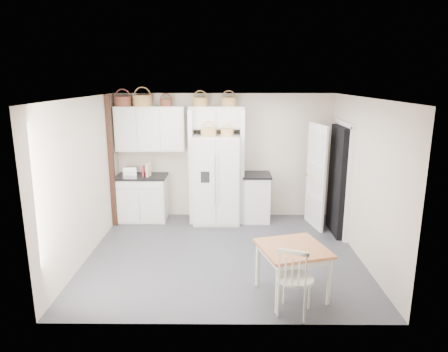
{
  "coord_description": "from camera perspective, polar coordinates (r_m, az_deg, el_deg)",
  "views": [
    {
      "loc": [
        0.06,
        -6.26,
        2.88
      ],
      "look_at": [
        0.01,
        0.4,
        1.26
      ],
      "focal_mm": 32.0,
      "sensor_mm": 36.0,
      "label": 1
    }
  ],
  "objects": [
    {
      "name": "wall_left",
      "position": [
        6.85,
        -19.26,
        -0.43
      ],
      "size": [
        0.0,
        4.0,
        4.0
      ],
      "primitive_type": "plane",
      "rotation": [
        1.57,
        0.0,
        1.57
      ],
      "color": "beige",
      "rests_on": "floor"
    },
    {
      "name": "toaster",
      "position": [
        8.38,
        -13.24,
        0.67
      ],
      "size": [
        0.28,
        0.18,
        0.19
      ],
      "primitive_type": "cube",
      "rotation": [
        0.0,
        0.0,
        0.08
      ],
      "color": "silver",
      "rests_on": "counter_left"
    },
    {
      "name": "base_cab_right",
      "position": [
        8.33,
        4.58,
        -3.14
      ],
      "size": [
        0.54,
        0.65,
        0.95
      ],
      "primitive_type": "cube",
      "color": "silver",
      "rests_on": "floor"
    },
    {
      "name": "trim_post",
      "position": [
        8.09,
        -15.79,
        1.9
      ],
      "size": [
        0.09,
        0.09,
        2.6
      ],
      "primitive_type": "cube",
      "color": "black",
      "rests_on": "floor"
    },
    {
      "name": "door_slab",
      "position": [
        8.01,
        12.99,
        -0.07
      ],
      "size": [
        0.21,
        0.79,
        2.05
      ],
      "primitive_type": "cube",
      "rotation": [
        0.0,
        0.0,
        -1.36
      ],
      "color": "white",
      "rests_on": "floor"
    },
    {
      "name": "refrigerator",
      "position": [
        8.11,
        -1.05,
        -0.47
      ],
      "size": [
        0.93,
        0.74,
        1.79
      ],
      "primitive_type": "cube",
      "color": "silver",
      "rests_on": "floor"
    },
    {
      "name": "wall_back",
      "position": [
        8.41,
        0.03,
        2.86
      ],
      "size": [
        4.5,
        0.0,
        4.5
      ],
      "primitive_type": "plane",
      "rotation": [
        1.57,
        0.0,
        0.0
      ],
      "color": "beige",
      "rests_on": "floor"
    },
    {
      "name": "doorway_void",
      "position": [
        7.78,
        16.1,
        -0.66
      ],
      "size": [
        0.18,
        0.85,
        2.05
      ],
      "primitive_type": "cube",
      "color": "black",
      "rests_on": "floor"
    },
    {
      "name": "fridge_panel_left",
      "position": [
        8.17,
        -4.62,
        1.43
      ],
      "size": [
        0.08,
        0.6,
        2.3
      ],
      "primitive_type": "cube",
      "color": "silver",
      "rests_on": "floor"
    },
    {
      "name": "basket_upper_a",
      "position": [
        8.36,
        -14.23,
        10.3
      ],
      "size": [
        0.34,
        0.34,
        0.19
      ],
      "primitive_type": "cylinder",
      "color": "#54241D",
      "rests_on": "upper_cabinet"
    },
    {
      "name": "basket_fridge_a",
      "position": [
        7.84,
        -2.22,
        6.29
      ],
      "size": [
        0.3,
        0.3,
        0.16
      ],
      "primitive_type": "cylinder",
      "color": "#9A6637",
      "rests_on": "refrigerator"
    },
    {
      "name": "upper_cabinet",
      "position": [
        8.29,
        -10.47,
        6.68
      ],
      "size": [
        1.4,
        0.34,
        0.9
      ],
      "primitive_type": "cube",
      "color": "silver",
      "rests_on": "wall_back"
    },
    {
      "name": "basket_upper_b",
      "position": [
        8.27,
        -11.56,
        10.5
      ],
      "size": [
        0.37,
        0.37,
        0.22
      ],
      "primitive_type": "cylinder",
      "color": "#9A6637",
      "rests_on": "upper_cabinet"
    },
    {
      "name": "dining_table",
      "position": [
        5.63,
        9.66,
        -13.22
      ],
      "size": [
        1.04,
        1.04,
        0.7
      ],
      "primitive_type": "cube",
      "rotation": [
        0.0,
        0.0,
        0.28
      ],
      "color": "#A75F33",
      "rests_on": "floor"
    },
    {
      "name": "bridge_cabinet",
      "position": [
        8.12,
        -1.05,
        8.35
      ],
      "size": [
        1.12,
        0.34,
        0.45
      ],
      "primitive_type": "cube",
      "color": "silver",
      "rests_on": "wall_back"
    },
    {
      "name": "basket_bridge_b",
      "position": [
        8.1,
        0.68,
        10.55
      ],
      "size": [
        0.3,
        0.3,
        0.17
      ],
      "primitive_type": "cylinder",
      "color": "#9A6637",
      "rests_on": "bridge_cabinet"
    },
    {
      "name": "counter_right",
      "position": [
        8.2,
        4.64,
        0.17
      ],
      "size": [
        0.58,
        0.69,
        0.04
      ],
      "primitive_type": "cube",
      "color": "black",
      "rests_on": "base_cab_right"
    },
    {
      "name": "basket_upper_c",
      "position": [
        8.19,
        -8.29,
        10.34
      ],
      "size": [
        0.25,
        0.25,
        0.14
      ],
      "primitive_type": "cylinder",
      "color": "#54241D",
      "rests_on": "upper_cabinet"
    },
    {
      "name": "cookbook_red",
      "position": [
        8.26,
        -11.44,
        0.68
      ],
      "size": [
        0.04,
        0.14,
        0.21
      ],
      "primitive_type": "cube",
      "rotation": [
        0.0,
        0.0,
        0.03
      ],
      "color": "#B42335",
      "rests_on": "counter_left"
    },
    {
      "name": "counter_left",
      "position": [
        8.38,
        -11.7,
        -0.05
      ],
      "size": [
        1.03,
        0.66,
        0.04
      ],
      "primitive_type": "cube",
      "color": "black",
      "rests_on": "base_cab_left"
    },
    {
      "name": "floor",
      "position": [
        6.89,
        -0.09,
        -11.03
      ],
      "size": [
        4.5,
        4.5,
        0.0
      ],
      "primitive_type": "plane",
      "color": "#393A41",
      "rests_on": "ground"
    },
    {
      "name": "basket_fridge_b",
      "position": [
        7.83,
        0.45,
        6.18
      ],
      "size": [
        0.24,
        0.24,
        0.13
      ],
      "primitive_type": "cylinder",
      "color": "#9A6637",
      "rests_on": "refrigerator"
    },
    {
      "name": "fridge_panel_right",
      "position": [
        8.15,
        2.55,
        1.42
      ],
      "size": [
        0.08,
        0.6,
        2.3
      ],
      "primitive_type": "cube",
      "color": "silver",
      "rests_on": "floor"
    },
    {
      "name": "windsor_chair",
      "position": [
        5.18,
        10.11,
        -14.22
      ],
      "size": [
        0.59,
        0.56,
        0.95
      ],
      "primitive_type": "cube",
      "rotation": [
        0.0,
        0.0,
        -0.37
      ],
      "color": "silver",
      "rests_on": "floor"
    },
    {
      "name": "wall_right",
      "position": [
        6.81,
        19.19,
        -0.5
      ],
      "size": [
        0.0,
        4.0,
        4.0
      ],
      "primitive_type": "plane",
      "rotation": [
        1.57,
        0.0,
        -1.57
      ],
      "color": "beige",
      "rests_on": "floor"
    },
    {
      "name": "ceiling",
      "position": [
        6.26,
        -0.1,
        11.12
      ],
      "size": [
        4.5,
        4.5,
        0.0
      ],
      "primitive_type": "plane",
      "color": "white",
      "rests_on": "wall_back"
    },
    {
      "name": "cookbook_cream",
      "position": [
        8.23,
        -10.73,
        0.85
      ],
      "size": [
        0.08,
        0.18,
        0.26
      ],
      "primitive_type": "cube",
      "rotation": [
        0.0,
        0.0,
        -0.23
      ],
      "color": "beige",
      "rests_on": "counter_left"
    },
    {
      "name": "basket_bridge_a",
      "position": [
        8.12,
        -3.41,
        10.53
      ],
      "size": [
        0.31,
        0.31,
        0.17
      ],
      "primitive_type": "cylinder",
      "color": "#9A6637",
      "rests_on": "bridge_cabinet"
    },
    {
      "name": "base_cab_left",
      "position": [
        8.5,
        -11.54,
        -3.17
      ],
      "size": [
        0.98,
        0.62,
        0.91
      ],
      "primitive_type": "cube",
      "color": "silver",
      "rests_on": "floor"
    }
  ]
}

